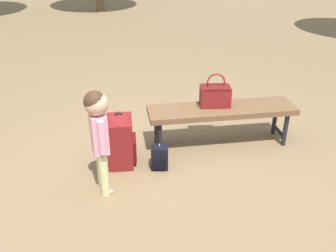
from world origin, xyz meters
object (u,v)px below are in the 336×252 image
park_bench (222,112)px  backpack_large (120,138)px  child_standing (98,127)px  handbag (215,95)px  backpack_small (160,156)px

park_bench → backpack_large: 1.14m
park_bench → child_standing: child_standing is taller
park_bench → handbag: 0.20m
child_standing → park_bench: bearing=-167.1°
child_standing → backpack_small: size_ratio=3.51×
child_standing → handbag: bearing=-163.8°
handbag → backpack_large: handbag is taller
handbag → backpack_large: 1.12m
child_standing → backpack_large: child_standing is taller
child_standing → backpack_small: (-0.61, -0.14, -0.52)m
backpack_large → handbag: bearing=-179.9°
backpack_large → backpack_small: 0.44m
handbag → backpack_small: handbag is taller
park_bench → backpack_large: bearing=-3.5°
park_bench → handbag: (0.05, -0.07, 0.18)m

